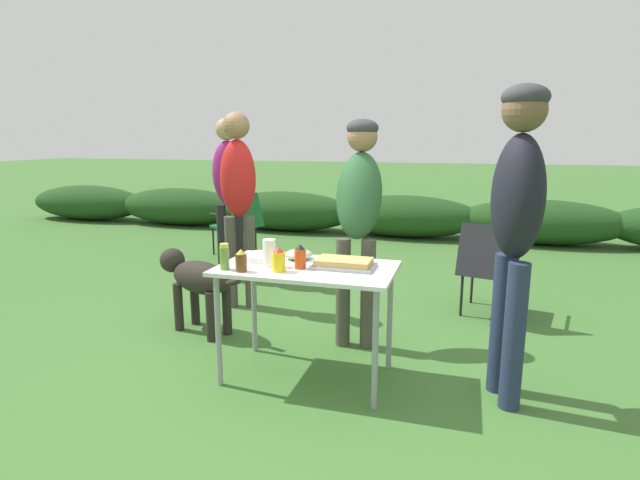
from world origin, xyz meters
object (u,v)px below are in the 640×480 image
object	(u,v)px
mixing_bowl	(298,254)
standing_person_in_red_jacket	(228,182)
plate_stack	(261,257)
relish_jar	(224,257)
standing_person_in_gray_fleece	(517,210)
mustard_bottle	(279,260)
hot_sauce_bottle	(300,257)
beer_bottle	(241,261)
standing_person_in_dark_puffer	(238,189)
camp_chair_green_behind_table	(489,264)
folding_table	(307,278)
camp_chair_near_hedge	(239,221)
standing_person_in_olive_jacket	(359,202)
paper_cup_stack	(269,253)
dog	(196,279)
food_tray	(344,264)

from	to	relation	value
mixing_bowl	standing_person_in_red_jacket	size ratio (longest dim) A/B	0.11
plate_stack	mixing_bowl	world-z (taller)	mixing_bowl
relish_jar	standing_person_in_gray_fleece	bearing A→B (deg)	9.20
mixing_bowl	mustard_bottle	bearing A→B (deg)	-92.29
hot_sauce_bottle	mixing_bowl	bearing A→B (deg)	111.43
standing_person_in_gray_fleece	beer_bottle	bearing A→B (deg)	-96.38
mixing_bowl	standing_person_in_dark_puffer	size ratio (longest dim) A/B	0.10
hot_sauce_bottle	camp_chair_green_behind_table	size ratio (longest dim) A/B	0.18
folding_table	camp_chair_near_hedge	distance (m)	3.56
mixing_bowl	hot_sauce_bottle	world-z (taller)	hot_sauce_bottle
standing_person_in_olive_jacket	standing_person_in_red_jacket	bearing A→B (deg)	139.39
paper_cup_stack	camp_chair_near_hedge	bearing A→B (deg)	118.84
plate_stack	camp_chair_near_hedge	distance (m)	3.32
relish_jar	camp_chair_near_hedge	distance (m)	3.54
standing_person_in_olive_jacket	standing_person_in_gray_fleece	bearing A→B (deg)	-35.82
plate_stack	camp_chair_green_behind_table	world-z (taller)	camp_chair_green_behind_table
mixing_bowl	standing_person_in_olive_jacket	distance (m)	0.67
standing_person_in_olive_jacket	hot_sauce_bottle	bearing A→B (deg)	-109.47
standing_person_in_gray_fleece	standing_person_in_dark_puffer	bearing A→B (deg)	-132.98
relish_jar	standing_person_in_gray_fleece	distance (m)	1.72
dog	camp_chair_green_behind_table	xyz separation A→B (m)	(2.24, 1.00, 0.04)
beer_bottle	camp_chair_green_behind_table	world-z (taller)	beer_bottle
food_tray	standing_person_in_gray_fleece	bearing A→B (deg)	1.33
beer_bottle	hot_sauce_bottle	distance (m)	0.36
hot_sauce_bottle	beer_bottle	bearing A→B (deg)	-152.06
dog	standing_person_in_dark_puffer	bearing A→B (deg)	12.37
standing_person_in_dark_puffer	dog	world-z (taller)	standing_person_in_dark_puffer
beer_bottle	standing_person_in_red_jacket	size ratio (longest dim) A/B	0.08
standing_person_in_olive_jacket	standing_person_in_gray_fleece	size ratio (longest dim) A/B	0.92
folding_table	beer_bottle	bearing A→B (deg)	-146.50
standing_person_in_dark_puffer	relish_jar	bearing A→B (deg)	-86.60
camp_chair_green_behind_table	mixing_bowl	bearing A→B (deg)	-120.74
mixing_bowl	relish_jar	world-z (taller)	relish_jar
beer_bottle	camp_chair_green_behind_table	bearing A→B (deg)	49.15
food_tray	standing_person_in_gray_fleece	world-z (taller)	standing_person_in_gray_fleece
beer_bottle	relish_jar	world-z (taller)	relish_jar
paper_cup_stack	standing_person_in_dark_puffer	bearing A→B (deg)	122.94
beer_bottle	standing_person_in_red_jacket	world-z (taller)	standing_person_in_red_jacket
standing_person_in_olive_jacket	camp_chair_green_behind_table	distance (m)	1.40
paper_cup_stack	standing_person_in_red_jacket	xyz separation A→B (m)	(-1.27, 1.99, 0.25)
beer_bottle	relish_jar	bearing A→B (deg)	172.64
dog	paper_cup_stack	bearing A→B (deg)	-103.59
food_tray	standing_person_in_olive_jacket	size ratio (longest dim) A/B	0.23
folding_table	mustard_bottle	world-z (taller)	mustard_bottle
mustard_bottle	camp_chair_green_behind_table	size ratio (longest dim) A/B	0.18
hot_sauce_bottle	standing_person_in_red_jacket	distance (m)	2.49
dog	camp_chair_green_behind_table	world-z (taller)	camp_chair_green_behind_table
standing_person_in_dark_puffer	camp_chair_near_hedge	world-z (taller)	standing_person_in_dark_puffer
food_tray	standing_person_in_dark_puffer	size ratio (longest dim) A/B	0.22
relish_jar	dog	world-z (taller)	relish_jar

